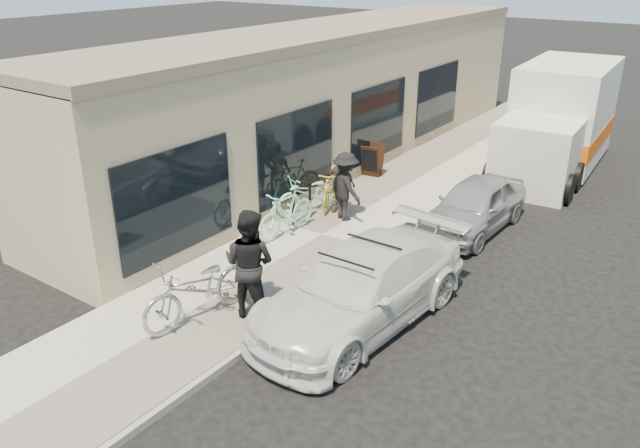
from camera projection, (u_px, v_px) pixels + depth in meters
The scene contains 17 objects.
ground at pixel (317, 323), 11.36m from camera, with size 120.00×120.00×0.00m, color black.
sidewalk at pixel (322, 237), 14.64m from camera, with size 3.00×34.00×0.15m, color #B3AEA1.
curb at pixel (379, 254), 13.82m from camera, with size 0.12×34.00×0.13m, color gray.
storefront at pixel (330, 97), 19.27m from camera, with size 3.60×20.00×4.22m.
bike_rack at pixel (302, 199), 15.12m from camera, with size 0.12×0.67×0.94m.
sandwich_board at pixel (372, 160), 18.25m from camera, with size 0.64×0.64×0.94m.
sedan_white at pixel (361, 287), 11.16m from camera, with size 2.44×5.05×1.46m.
sedan_silver at pixel (474, 206), 14.98m from camera, with size 1.48×3.67×1.25m, color #A6A7AC.
moving_truck at pixel (559, 123), 19.15m from camera, with size 2.78×6.54×3.15m.
tandem_bike at pixel (199, 289), 11.00m from camera, with size 0.80×2.30×1.21m, color #BBBCBE.
woman_rider at pixel (249, 264), 11.40m from camera, with size 0.60×0.39×1.63m, color #3E862C.
man_standing at pixel (249, 264), 10.99m from camera, with size 0.99×0.77×2.03m, color black.
cruiser_bike_a at pixel (287, 212), 14.40m from camera, with size 0.52×1.83×1.10m, color #9CE8CC.
cruiser_bike_b at pixel (311, 193), 15.67m from camera, with size 0.67×1.92×1.01m, color #9CE8CC.
cruiser_bike_c at pixel (330, 188), 16.01m from camera, with size 0.48×1.69×1.01m, color gold.
bystander_a at pixel (346, 186), 15.11m from camera, with size 1.10×0.63×1.70m, color black.
bystander_b at pixel (339, 184), 15.59m from camera, with size 0.87×0.36×1.49m, color #513F3A.
Camera 1 is at (5.65, -7.88, 6.20)m, focal length 35.00 mm.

